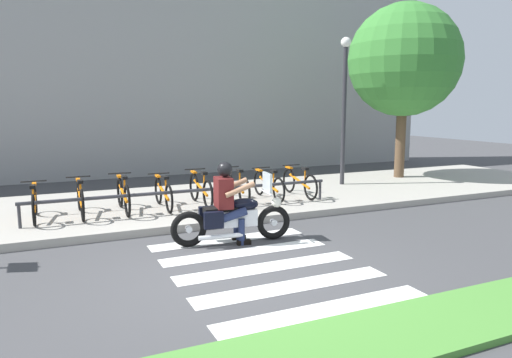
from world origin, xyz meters
name	(u,v)px	position (x,y,z in m)	size (l,w,h in m)	color
ground_plane	(233,273)	(0.00, 0.00, 0.00)	(48.00, 48.00, 0.00)	#424244
grass_median	(328,351)	(0.00, -2.45, 0.04)	(24.00, 1.10, 0.08)	#4C8C38
sidewalk	(160,206)	(0.00, 4.56, 0.07)	(24.00, 4.40, 0.15)	#A8A399
crosswalk_stripe_0	(326,310)	(0.53, -1.60, 0.00)	(2.80, 0.40, 0.01)	white
crosswalk_stripe_1	(293,286)	(0.53, -0.80, 0.00)	(2.80, 0.40, 0.01)	white
crosswalk_stripe_2	(267,267)	(0.53, 0.00, 0.00)	(2.80, 0.40, 0.01)	white
crosswalk_stripe_3	(246,252)	(0.53, 0.80, 0.00)	(2.80, 0.40, 0.01)	white
crosswalk_stripe_4	(228,239)	(0.53, 1.60, 0.00)	(2.80, 0.40, 0.01)	white
motorcycle	(233,217)	(0.54, 1.37, 0.45)	(2.13, 0.72, 1.20)	black
rider	(228,197)	(0.46, 1.38, 0.82)	(0.67, 0.59, 1.43)	#591919
bicycle_0	(34,203)	(-2.59, 3.90, 0.49)	(0.48, 1.66, 0.73)	black
bicycle_1	(81,199)	(-1.75, 3.90, 0.50)	(0.48, 1.70, 0.77)	black
bicycle_2	(123,195)	(-0.91, 3.90, 0.51)	(0.48, 1.69, 0.79)	black
bicycle_3	(163,193)	(-0.07, 3.90, 0.49)	(0.48, 1.64, 0.74)	black
bicycle_4	(201,189)	(0.77, 3.90, 0.51)	(0.48, 1.70, 0.79)	black
bicycle_5	(236,187)	(1.61, 3.90, 0.51)	(0.48, 1.70, 0.79)	black
bicycle_6	(268,185)	(2.45, 3.90, 0.49)	(0.48, 1.70, 0.73)	black
bicycle_7	(299,183)	(3.29, 3.90, 0.49)	(0.48, 1.71, 0.75)	black
bike_rack	(189,192)	(0.35, 3.35, 0.58)	(6.47, 0.07, 0.49)	#333338
street_lamp	(344,98)	(5.28, 4.96, 2.55)	(0.28, 0.28, 4.19)	#2D2D33
tree_near_rack	(404,61)	(7.67, 5.36, 3.68)	(3.36, 3.36, 5.38)	brown
building_backdrop	(115,26)	(0.00, 10.26, 4.91)	(24.00, 1.20, 9.82)	#989898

